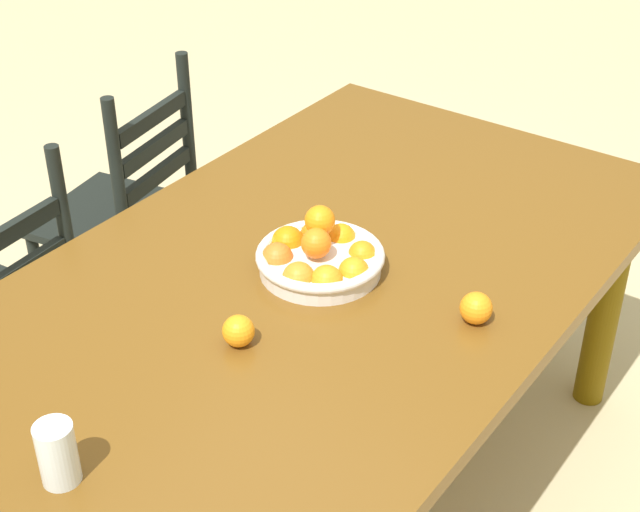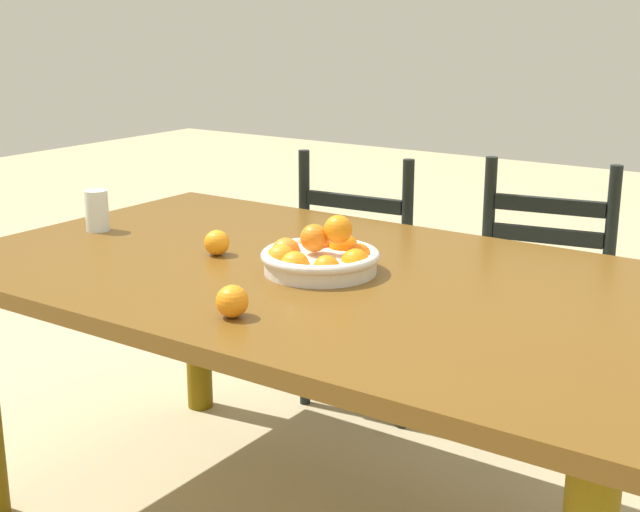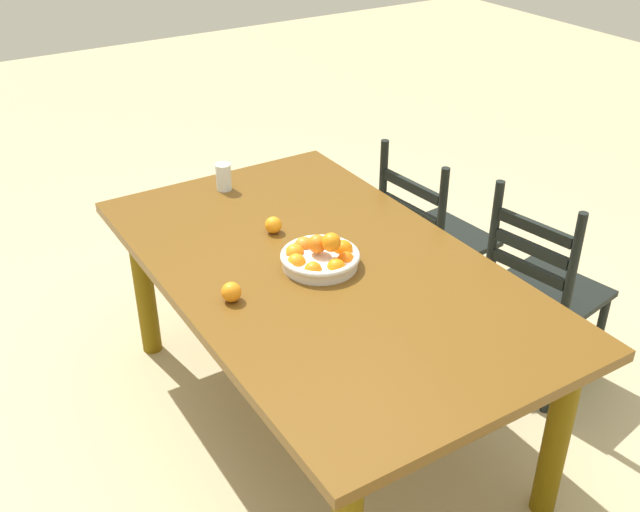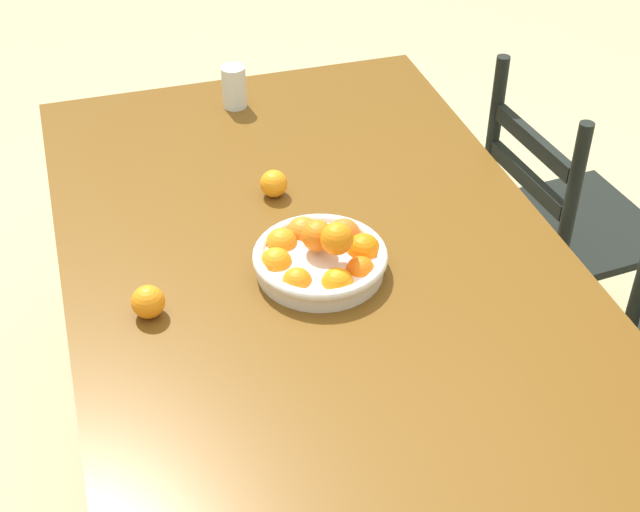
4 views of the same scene
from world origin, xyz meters
The scene contains 8 objects.
ground_plane centered at (0.00, 0.00, 0.00)m, with size 12.00×12.00×0.00m, color #C0B185.
dining_table centered at (0.00, 0.00, 0.63)m, with size 1.84×1.07×0.72m.
chair_near_window centered at (-0.34, 0.80, 0.42)m, with size 0.46×0.46×0.89m.
chair_by_cabinet centered at (0.25, 0.90, 0.43)m, with size 0.47×0.47×0.91m.
fruit_bowl centered at (0.00, -0.01, 0.76)m, with size 0.28×0.28×0.14m.
orange_loose_0 centered at (0.03, -0.37, 0.76)m, with size 0.07×0.07×0.07m, color orange.
orange_loose_1 centered at (-0.30, -0.03, 0.76)m, with size 0.06×0.06×0.06m, color orange.
drinking_glass centered at (-0.75, -0.02, 0.78)m, with size 0.07×0.07×0.12m, color silver.
Camera 3 is at (1.94, -1.21, 2.11)m, focal length 42.03 mm.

